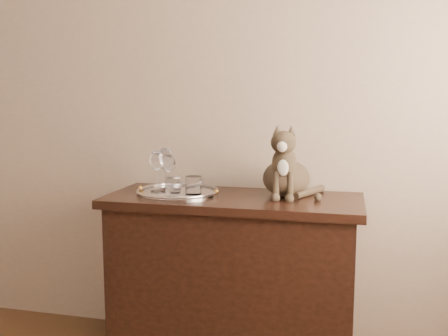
# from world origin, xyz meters

# --- Properties ---
(wall_back) EXTENTS (4.00, 0.10, 2.70)m
(wall_back) POSITION_xyz_m (0.00, 2.25, 1.35)
(wall_back) COLOR tan
(wall_back) RESTS_ON ground
(sideboard) EXTENTS (1.20, 0.50, 0.85)m
(sideboard) POSITION_xyz_m (0.60, 1.94, 0.42)
(sideboard) COLOR black
(sideboard) RESTS_ON ground
(tray) EXTENTS (0.40, 0.40, 0.01)m
(tray) POSITION_xyz_m (0.32, 1.95, 0.85)
(tray) COLOR silver
(tray) RESTS_ON sideboard
(wine_glass_a) EXTENTS (0.08, 0.08, 0.21)m
(wine_glass_a) POSITION_xyz_m (0.24, 1.99, 0.96)
(wine_glass_a) COLOR white
(wine_glass_a) RESTS_ON tray
(wine_glass_c) EXTENTS (0.08, 0.08, 0.20)m
(wine_glass_c) POSITION_xyz_m (0.22, 1.93, 0.96)
(wine_glass_c) COLOR white
(wine_glass_c) RESTS_ON tray
(wine_glass_d) EXTENTS (0.07, 0.07, 0.18)m
(wine_glass_d) POSITION_xyz_m (0.28, 1.94, 0.95)
(wine_glass_d) COLOR white
(wine_glass_d) RESTS_ON tray
(tumbler_a) EXTENTS (0.08, 0.08, 0.09)m
(tumbler_a) POSITION_xyz_m (0.41, 1.91, 0.90)
(tumbler_a) COLOR silver
(tumbler_a) RESTS_ON tray
(tumbler_b) EXTENTS (0.07, 0.07, 0.08)m
(tumbler_b) POSITION_xyz_m (0.33, 1.86, 0.90)
(tumbler_b) COLOR white
(tumbler_b) RESTS_ON tray
(cat) EXTENTS (0.34, 0.32, 0.34)m
(cat) POSITION_xyz_m (0.84, 2.02, 1.02)
(cat) COLOR #4A3A2C
(cat) RESTS_ON sideboard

